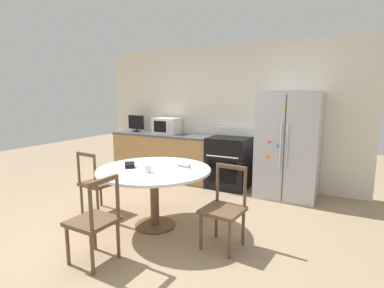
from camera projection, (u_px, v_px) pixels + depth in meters
The scene contains 14 objects.
ground_plane at pixel (140, 233), 3.68m from camera, with size 14.00×14.00×0.00m, color #9E8466.
back_wall at pixel (223, 115), 5.78m from camera, with size 5.20×0.10×2.60m.
kitchen_counter at pixel (164, 155), 6.13m from camera, with size 2.14×0.64×0.90m.
refrigerator at pixel (288, 146), 4.88m from camera, with size 0.95×0.74×1.72m.
oven_range at pixel (229, 162), 5.45m from camera, with size 0.72×0.68×1.08m.
microwave at pixel (167, 126), 6.04m from camera, with size 0.49×0.37×0.31m.
countertop_tv at pixel (136, 123), 6.37m from camera, with size 0.37×0.16×0.35m.
dining_table at pixel (154, 178), 3.77m from camera, with size 1.43×1.43×0.76m.
dining_chair_left at pixel (97, 183), 4.25m from camera, with size 0.46×0.46×0.90m.
dining_chair_near at pixel (94, 221), 2.97m from camera, with size 0.43×0.43×0.90m.
dining_chair_right at pixel (224, 209), 3.29m from camera, with size 0.46×0.46×0.90m.
candle_glass at pixel (147, 169), 3.56m from camera, with size 0.09×0.09×0.09m.
folded_napkin at pixel (184, 165), 3.82m from camera, with size 0.20×0.08×0.05m.
wallet at pixel (130, 166), 3.79m from camera, with size 0.17×0.17×0.07m.
Camera 1 is at (2.16, -2.76, 1.68)m, focal length 28.00 mm.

